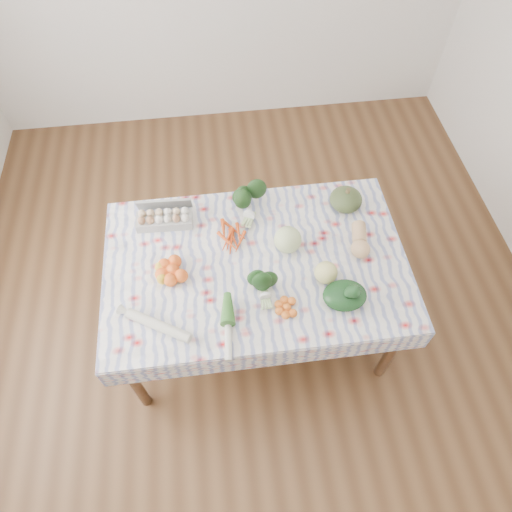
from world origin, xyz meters
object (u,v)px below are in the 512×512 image
at_px(egg_carton, 164,219).
at_px(cabbage, 288,240).
at_px(butternut_squash, 360,239).
at_px(dining_table, 256,270).
at_px(kabocha_squash, 346,199).
at_px(grapefruit, 326,273).

bearing_deg(egg_carton, cabbage, -18.37).
distance_m(egg_carton, butternut_squash, 1.11).
bearing_deg(dining_table, kabocha_squash, 29.87).
distance_m(egg_carton, cabbage, 0.72).
relative_size(egg_carton, kabocha_squash, 1.67).
bearing_deg(dining_table, egg_carton, 145.96).
bearing_deg(cabbage, grapefruit, -53.65).
relative_size(cabbage, butternut_squash, 0.68).
relative_size(dining_table, cabbage, 10.54).
bearing_deg(kabocha_squash, grapefruit, -114.87).
xyz_separation_m(cabbage, butternut_squash, (0.40, -0.03, -0.02)).
relative_size(egg_carton, grapefruit, 2.61).
relative_size(dining_table, egg_carton, 5.03).
xyz_separation_m(dining_table, kabocha_squash, (0.57, 0.33, 0.15)).
bearing_deg(cabbage, butternut_squash, -4.47).
distance_m(egg_carton, kabocha_squash, 1.06).
bearing_deg(egg_carton, butternut_squash, -12.48).
height_order(cabbage, butternut_squash, cabbage).
relative_size(dining_table, butternut_squash, 7.13).
xyz_separation_m(egg_carton, butternut_squash, (1.07, -0.29, 0.01)).
bearing_deg(butternut_squash, kabocha_squash, 104.22).
bearing_deg(grapefruit, butternut_squash, 39.48).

